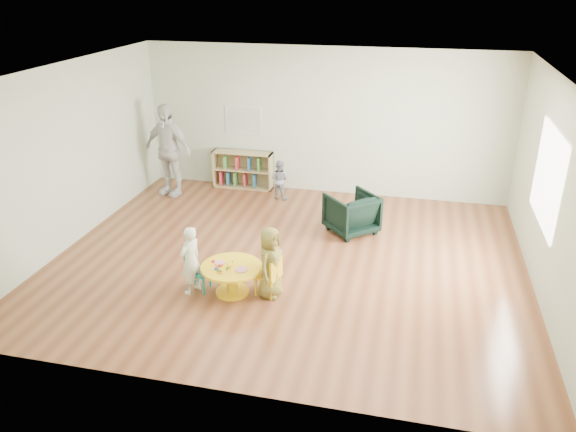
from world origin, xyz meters
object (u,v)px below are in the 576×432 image
object	(u,v)px
armchair	(351,213)
child_left	(191,260)
bookshelf	(243,170)
child_right	(270,262)
activity_table	(232,274)
kid_chair_left	(196,270)
adult_caretaker	(168,150)
toddler	(279,180)
kid_chair_right	(270,275)

from	to	relation	value
armchair	child_left	xyz separation A→B (m)	(-1.86, -2.42, 0.14)
bookshelf	child_right	size ratio (longest dim) A/B	1.21
activity_table	child_right	bearing A→B (deg)	7.61
bookshelf	child_left	xyz separation A→B (m)	(0.55, -4.07, 0.12)
kid_chair_left	bookshelf	distance (m)	4.02
activity_table	child_right	xyz separation A→B (m)	(0.52, 0.07, 0.21)
armchair	adult_caretaker	xyz separation A→B (m)	(-3.67, 0.96, 0.56)
child_right	activity_table	bearing A→B (deg)	106.94
child_left	toddler	bearing A→B (deg)	-162.15
kid_chair_left	adult_caretaker	size ratio (longest dim) A/B	0.30
kid_chair_left	toddler	bearing A→B (deg)	177.69
kid_chair_right	adult_caretaker	distance (m)	4.34
bookshelf	toddler	bearing A→B (deg)	-26.71
bookshelf	kid_chair_right	bearing A→B (deg)	-67.57
kid_chair_left	armchair	bearing A→B (deg)	144.30
activity_table	child_left	size ratio (longest dim) A/B	0.85
child_left	bookshelf	bearing A→B (deg)	-149.37
bookshelf	adult_caretaker	bearing A→B (deg)	-151.26
kid_chair_right	child_left	bearing A→B (deg)	114.87
bookshelf	adult_caretaker	world-z (taller)	adult_caretaker
kid_chair_right	toddler	size ratio (longest dim) A/B	0.74
kid_chair_left	adult_caretaker	distance (m)	3.82
adult_caretaker	armchair	bearing A→B (deg)	0.13
child_left	kid_chair_left	bearing A→B (deg)	-174.53
activity_table	kid_chair_left	xyz separation A→B (m)	(-0.51, -0.01, -0.00)
bookshelf	armchair	bearing A→B (deg)	-34.40
bookshelf	child_right	distance (m)	4.22
bookshelf	child_right	xyz separation A→B (m)	(1.61, -3.90, 0.13)
activity_table	kid_chair_right	xyz separation A→B (m)	(0.52, 0.08, 0.01)
kid_chair_left	kid_chair_right	size ratio (longest dim) A/B	0.96
armchair	adult_caretaker	bearing A→B (deg)	-56.89
child_right	adult_caretaker	bearing A→B (deg)	51.05
child_right	adult_caretaker	distance (m)	4.32
kid_chair_right	adult_caretaker	bearing A→B (deg)	57.18
toddler	child_left	bearing A→B (deg)	97.60
adult_caretaker	child_right	bearing A→B (deg)	-33.51
armchair	bookshelf	bearing A→B (deg)	-76.65
child_right	toddler	size ratio (longest dim) A/B	1.31
kid_chair_left	adult_caretaker	bearing A→B (deg)	-148.36
armchair	adult_caretaker	distance (m)	3.83
child_left	adult_caretaker	distance (m)	3.85
child_right	adult_caretaker	size ratio (longest dim) A/B	0.56
child_left	child_right	bearing A→B (deg)	121.73
activity_table	adult_caretaker	bearing A→B (deg)	125.59
activity_table	kid_chair_right	size ratio (longest dim) A/B	1.48
toddler	adult_caretaker	bearing A→B (deg)	19.41
armchair	child_left	world-z (taller)	child_left
child_left	toddler	world-z (taller)	child_left
bookshelf	child_left	bearing A→B (deg)	-82.30
kid_chair_left	kid_chair_right	xyz separation A→B (m)	(1.03, 0.09, 0.01)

